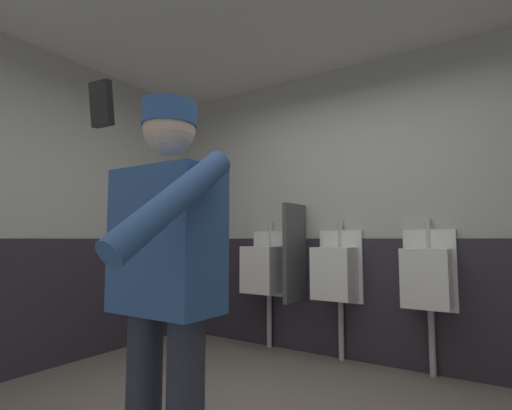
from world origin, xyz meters
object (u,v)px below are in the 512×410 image
cell_phone (102,104)px  urinal_left (265,269)px  urinal_right (428,277)px  urinal_middle (336,272)px  person (165,273)px

cell_phone → urinal_left: bearing=108.6°
urinal_left → urinal_right: size_ratio=1.00×
urinal_middle → person: size_ratio=0.77×
urinal_middle → urinal_right: 0.75m
urinal_left → cell_phone: (1.21, -2.72, 0.63)m
urinal_middle → urinal_right: (0.75, 0.00, 0.00)m
urinal_right → person: 2.30m
person → cell_phone: size_ratio=14.71×
urinal_right → urinal_middle: bearing=180.0°
urinal_middle → person: person is taller
urinal_left → urinal_middle: (0.75, 0.00, 0.00)m
urinal_middle → urinal_left: bearing=180.0°
urinal_right → urinal_left: bearing=180.0°
urinal_right → cell_phone: 2.81m
urinal_middle → cell_phone: bearing=-80.3°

